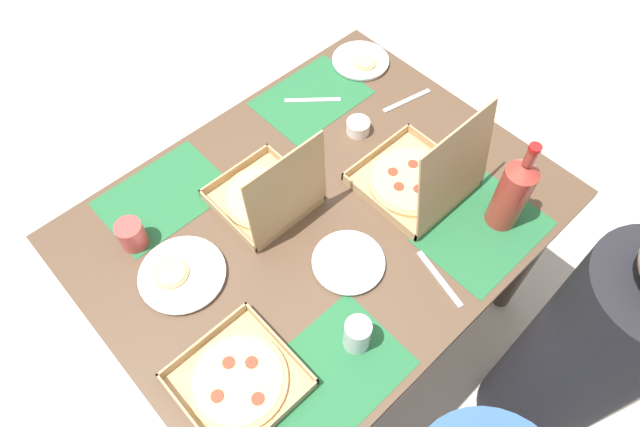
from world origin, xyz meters
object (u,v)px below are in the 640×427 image
object	(u,v)px
pizza_box_corner_left	(238,381)
soda_bottle	(513,192)
plate_near_right	(181,275)
condiment_bowl	(358,127)
plate_far_right	(348,263)
cup_dark	(357,335)
plate_far_left	(361,61)
diner_left_seat	(578,359)
cup_clear_left	(132,235)
pizza_box_corner_right	(268,196)
pizza_box_edge_far	(420,178)

from	to	relation	value
pizza_box_corner_left	soda_bottle	size ratio (longest dim) A/B	0.86
plate_near_right	condiment_bowl	size ratio (longest dim) A/B	3.13
plate_far_right	cup_dark	distance (m)	0.23
plate_far_left	soda_bottle	distance (m)	0.77
plate_near_right	cup_dark	xyz separation A→B (m)	(-0.21, 0.46, 0.04)
pizza_box_corner_left	diner_left_seat	bearing A→B (deg)	144.84
cup_dark	condiment_bowl	xyz separation A→B (m)	(-0.51, -0.50, -0.03)
cup_dark	condiment_bowl	world-z (taller)	cup_dark
soda_bottle	cup_clear_left	bearing A→B (deg)	-38.57
plate_far_left	soda_bottle	xyz separation A→B (m)	(0.18, 0.74, 0.12)
plate_far_right	pizza_box_corner_left	bearing A→B (deg)	6.65
soda_bottle	cup_dark	xyz separation A→B (m)	(0.57, -0.02, -0.08)
plate_far_right	cup_dark	bearing A→B (deg)	50.41
pizza_box_corner_right	cup_clear_left	bearing A→B (deg)	-23.73
cup_dark	pizza_box_edge_far	bearing A→B (deg)	-155.93
plate_far_left	condiment_bowl	distance (m)	0.33
plate_far_right	condiment_bowl	xyz separation A→B (m)	(-0.37, -0.33, 0.01)
pizza_box_edge_far	plate_far_right	distance (m)	0.34
pizza_box_edge_far	plate_near_right	xyz separation A→B (m)	(0.69, -0.24, -0.04)
condiment_bowl	cup_clear_left	bearing A→B (deg)	-9.87
cup_clear_left	diner_left_seat	bearing A→B (deg)	125.31
plate_near_right	diner_left_seat	bearing A→B (deg)	129.05
pizza_box_corner_left	plate_far_right	world-z (taller)	pizza_box_corner_left
pizza_box_edge_far	cup_clear_left	world-z (taller)	pizza_box_edge_far
pizza_box_corner_right	cup_clear_left	distance (m)	0.39
condiment_bowl	diner_left_seat	bearing A→B (deg)	89.50
pizza_box_edge_far	cup_dark	xyz separation A→B (m)	(0.48, 0.21, 0.00)
pizza_box_corner_right	soda_bottle	size ratio (longest dim) A/B	0.93
pizza_box_corner_right	plate_near_right	size ratio (longest dim) A/B	1.27
plate_far_right	plate_near_right	size ratio (longest dim) A/B	0.85
plate_near_right	diner_left_seat	xyz separation A→B (m)	(-0.72, 0.88, -0.23)
soda_bottle	cup_clear_left	xyz separation A→B (m)	(0.82, -0.65, -0.09)
cup_dark	diner_left_seat	distance (m)	0.71
plate_far_right	plate_far_left	xyz separation A→B (m)	(-0.60, -0.55, 0.00)
pizza_box_corner_left	cup_clear_left	distance (m)	0.51
plate_near_right	plate_far_left	bearing A→B (deg)	-164.56
plate_far_left	soda_bottle	size ratio (longest dim) A/B	0.63
pizza_box_corner_right	plate_far_right	bearing A→B (deg)	96.29
cup_dark	pizza_box_corner_right	bearing A→B (deg)	-103.08
cup_dark	diner_left_seat	size ratio (longest dim) A/B	0.09
soda_bottle	cup_clear_left	distance (m)	1.05
plate_far_right	condiment_bowl	bearing A→B (deg)	-138.26
diner_left_seat	pizza_box_edge_far	bearing A→B (deg)	-87.96
pizza_box_corner_right	pizza_box_edge_far	world-z (taller)	pizza_box_edge_far
pizza_box_edge_far	plate_far_right	world-z (taller)	pizza_box_edge_far
cup_clear_left	diner_left_seat	size ratio (longest dim) A/B	0.07
pizza_box_corner_right	pizza_box_edge_far	size ratio (longest dim) A/B	0.91
pizza_box_corner_left	cup_clear_left	size ratio (longest dim) A/B	3.17
pizza_box_edge_far	diner_left_seat	xyz separation A→B (m)	(-0.02, 0.64, -0.27)
soda_bottle	cup_dark	bearing A→B (deg)	-2.15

